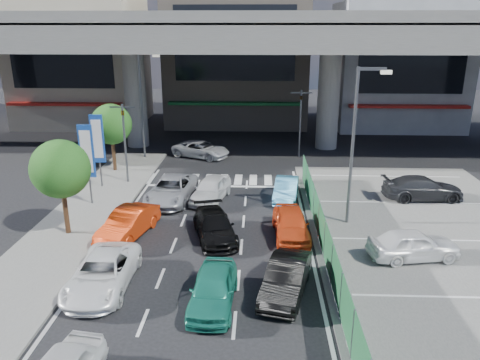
{
  "coord_description": "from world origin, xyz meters",
  "views": [
    {
      "loc": [
        2.38,
        -16.73,
        9.84
      ],
      "look_at": [
        1.4,
        6.38,
        2.18
      ],
      "focal_mm": 35.0,
      "sensor_mm": 36.0,
      "label": 1
    }
  ],
  "objects_px": {
    "traffic_light_left": "(124,124)",
    "parked_sedan_white": "(414,244)",
    "tree_near": "(60,169)",
    "kei_truck_front_right": "(286,189)",
    "taxi_orange_left": "(128,224)",
    "sedan_white_mid_left": "(102,273)",
    "street_lamp_left": "(143,97)",
    "hatch_black_mid_right": "(286,278)",
    "signboard_near": "(87,154)",
    "sedan_black_mid": "(215,226)",
    "wagon_silver_front_left": "(171,190)",
    "sedan_white_front_mid": "(211,189)",
    "parked_sedan_dgrey": "(423,188)",
    "street_lamp_right": "(357,134)",
    "signboard_far": "(98,141)",
    "crossing_wagon_silver": "(201,149)",
    "traffic_light_right": "(301,107)",
    "taxi_teal_mid": "(213,289)",
    "tree_far": "(111,124)",
    "traffic_cone": "(322,220)",
    "taxi_orange_right": "(291,224)"
  },
  "relations": [
    {
      "from": "kei_truck_front_right",
      "to": "wagon_silver_front_left",
      "type": "bearing_deg",
      "value": -168.3
    },
    {
      "from": "hatch_black_mid_right",
      "to": "kei_truck_front_right",
      "type": "distance_m",
      "value": 10.41
    },
    {
      "from": "street_lamp_right",
      "to": "tree_far",
      "type": "height_order",
      "value": "street_lamp_right"
    },
    {
      "from": "street_lamp_left",
      "to": "hatch_black_mid_right",
      "type": "height_order",
      "value": "street_lamp_left"
    },
    {
      "from": "parked_sedan_white",
      "to": "sedan_black_mid",
      "type": "bearing_deg",
      "value": 68.8
    },
    {
      "from": "traffic_light_left",
      "to": "parked_sedan_white",
      "type": "distance_m",
      "value": 18.58
    },
    {
      "from": "tree_far",
      "to": "taxi_teal_mid",
      "type": "relative_size",
      "value": 1.21
    },
    {
      "from": "signboard_near",
      "to": "wagon_silver_front_left",
      "type": "xyz_separation_m",
      "value": [
        4.46,
        0.91,
        -2.37
      ]
    },
    {
      "from": "parked_sedan_white",
      "to": "tree_near",
      "type": "bearing_deg",
      "value": 73.63
    },
    {
      "from": "traffic_light_left",
      "to": "parked_sedan_dgrey",
      "type": "bearing_deg",
      "value": -7.24
    },
    {
      "from": "street_lamp_right",
      "to": "parked_sedan_white",
      "type": "distance_m",
      "value": 5.97
    },
    {
      "from": "wagon_silver_front_left",
      "to": "sedan_white_front_mid",
      "type": "distance_m",
      "value": 2.3
    },
    {
      "from": "street_lamp_left",
      "to": "tree_far",
      "type": "height_order",
      "value": "street_lamp_left"
    },
    {
      "from": "traffic_light_right",
      "to": "signboard_far",
      "type": "bearing_deg",
      "value": -148.57
    },
    {
      "from": "traffic_light_left",
      "to": "parked_sedan_dgrey",
      "type": "height_order",
      "value": "traffic_light_left"
    },
    {
      "from": "traffic_light_right",
      "to": "crossing_wagon_silver",
      "type": "relative_size",
      "value": 1.15
    },
    {
      "from": "traffic_light_right",
      "to": "taxi_teal_mid",
      "type": "bearing_deg",
      "value": -102.85
    },
    {
      "from": "crossing_wagon_silver",
      "to": "signboard_near",
      "type": "bearing_deg",
      "value": 177.94
    },
    {
      "from": "signboard_far",
      "to": "crossing_wagon_silver",
      "type": "distance_m",
      "value": 9.6
    },
    {
      "from": "kei_truck_front_right",
      "to": "sedan_white_mid_left",
      "type": "bearing_deg",
      "value": -120.03
    },
    {
      "from": "crossing_wagon_silver",
      "to": "signboard_far",
      "type": "bearing_deg",
      "value": 167.7
    },
    {
      "from": "signboard_near",
      "to": "taxi_orange_left",
      "type": "height_order",
      "value": "signboard_near"
    },
    {
      "from": "sedan_black_mid",
      "to": "sedan_white_front_mid",
      "type": "xyz_separation_m",
      "value": [
        -0.71,
        5.18,
        0.07
      ]
    },
    {
      "from": "tree_far",
      "to": "sedan_black_mid",
      "type": "bearing_deg",
      "value": -52.68
    },
    {
      "from": "street_lamp_left",
      "to": "traffic_cone",
      "type": "distance_m",
      "value": 17.95
    },
    {
      "from": "street_lamp_right",
      "to": "sedan_white_mid_left",
      "type": "relative_size",
      "value": 1.69
    },
    {
      "from": "sedan_white_front_mid",
      "to": "traffic_cone",
      "type": "relative_size",
      "value": 5.2
    },
    {
      "from": "signboard_near",
      "to": "sedan_black_mid",
      "type": "height_order",
      "value": "signboard_near"
    },
    {
      "from": "parked_sedan_white",
      "to": "parked_sedan_dgrey",
      "type": "bearing_deg",
      "value": -30.22
    },
    {
      "from": "traffic_light_left",
      "to": "taxi_teal_mid",
      "type": "distance_m",
      "value": 15.78
    },
    {
      "from": "tree_near",
      "to": "sedan_white_mid_left",
      "type": "xyz_separation_m",
      "value": [
        3.31,
        -4.8,
        -2.73
      ]
    },
    {
      "from": "crossing_wagon_silver",
      "to": "tree_far",
      "type": "bearing_deg",
      "value": 149.08
    },
    {
      "from": "traffic_cone",
      "to": "tree_far",
      "type": "bearing_deg",
      "value": 145.51
    },
    {
      "from": "signboard_far",
      "to": "crossing_wagon_silver",
      "type": "relative_size",
      "value": 1.04
    },
    {
      "from": "street_lamp_right",
      "to": "street_lamp_left",
      "type": "bearing_deg",
      "value": 138.37
    },
    {
      "from": "sedan_white_mid_left",
      "to": "sedan_white_front_mid",
      "type": "relative_size",
      "value": 1.17
    },
    {
      "from": "sedan_black_mid",
      "to": "traffic_light_left",
      "type": "bearing_deg",
      "value": 113.71
    },
    {
      "from": "sedan_white_front_mid",
      "to": "hatch_black_mid_right",
      "type": "bearing_deg",
      "value": -55.93
    },
    {
      "from": "street_lamp_left",
      "to": "hatch_black_mid_right",
      "type": "xyz_separation_m",
      "value": [
        9.8,
        -18.92,
        -4.1
      ]
    },
    {
      "from": "tree_near",
      "to": "wagon_silver_front_left",
      "type": "height_order",
      "value": "tree_near"
    },
    {
      "from": "wagon_silver_front_left",
      "to": "kei_truck_front_right",
      "type": "xyz_separation_m",
      "value": [
        6.75,
        0.58,
        -0.07
      ]
    },
    {
      "from": "tree_near",
      "to": "taxi_orange_right",
      "type": "distance_m",
      "value": 11.3
    },
    {
      "from": "kei_truck_front_right",
      "to": "taxi_orange_left",
      "type": "bearing_deg",
      "value": -138.2
    },
    {
      "from": "crossing_wagon_silver",
      "to": "parked_sedan_white",
      "type": "xyz_separation_m",
      "value": [
        11.36,
        -16.45,
        0.11
      ]
    },
    {
      "from": "traffic_light_left",
      "to": "kei_truck_front_right",
      "type": "bearing_deg",
      "value": -13.89
    },
    {
      "from": "signboard_near",
      "to": "sedan_black_mid",
      "type": "bearing_deg",
      "value": -28.65
    },
    {
      "from": "street_lamp_left",
      "to": "parked_sedan_dgrey",
      "type": "height_order",
      "value": "street_lamp_left"
    },
    {
      "from": "parked_sedan_dgrey",
      "to": "street_lamp_left",
      "type": "bearing_deg",
      "value": 62.42
    },
    {
      "from": "hatch_black_mid_right",
      "to": "sedan_black_mid",
      "type": "height_order",
      "value": "hatch_black_mid_right"
    },
    {
      "from": "hatch_black_mid_right",
      "to": "parked_sedan_white",
      "type": "xyz_separation_m",
      "value": [
        5.71,
        3.01,
        0.07
      ]
    }
  ]
}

